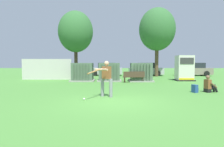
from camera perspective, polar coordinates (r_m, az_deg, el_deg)
name	(u,v)px	position (r m, az deg, el deg)	size (l,w,h in m)	color
ground_plane	(115,102)	(8.21, 0.89, -8.42)	(96.00, 96.00, 0.00)	#51933D
fence_panel	(47,69)	(19.66, -18.82, 1.19)	(4.80, 0.12, 2.00)	beige
transformer_west	(83,72)	(17.18, -8.73, 0.35)	(2.10, 1.70, 1.62)	#9E9B93
transformer_mid_west	(109,72)	(17.00, -0.79, 0.35)	(2.10, 1.70, 1.62)	#9E9B93
transformer_mid_east	(141,72)	(17.00, 8.59, 0.32)	(2.10, 1.70, 1.62)	#9E9B93
generator_enclosure	(184,68)	(18.68, 20.69, 1.47)	(1.60, 1.40, 2.30)	#262626
park_bench	(134,76)	(16.09, 6.50, -0.74)	(1.84, 0.65, 0.92)	#4C3828
batter	(106,77)	(9.21, -1.81, -1.00)	(1.06, 1.50, 1.74)	gray
sports_ball	(84,99)	(8.68, -8.31, -7.50)	(0.09, 0.09, 0.09)	white
seated_spectator	(209,86)	(12.02, 26.89, -3.22)	(0.78, 0.63, 0.96)	black
backpack	(195,89)	(11.57, 23.41, -4.18)	(0.33, 0.37, 0.44)	#264C8C
tree_left	(76,32)	(22.38, -10.75, 12.05)	(3.88, 3.88, 7.41)	#4C3828
tree_center_left	(157,30)	(23.68, 13.24, 12.59)	(4.21, 4.21, 8.05)	brown
parked_car_leftmost	(61,70)	(25.25, -14.91, 1.13)	(4.38, 2.31, 1.62)	#B2B2B7
parked_car_left_of_center	(106,70)	(24.52, -1.85, 1.18)	(4.21, 1.94, 1.62)	#B2B2B7
parked_car_right_of_center	(146,70)	(24.56, 10.12, 1.13)	(4.27, 2.06, 1.62)	#B2B2B7
parked_car_rightmost	(194,70)	(26.15, 23.11, 1.05)	(4.35, 2.24, 1.62)	gray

